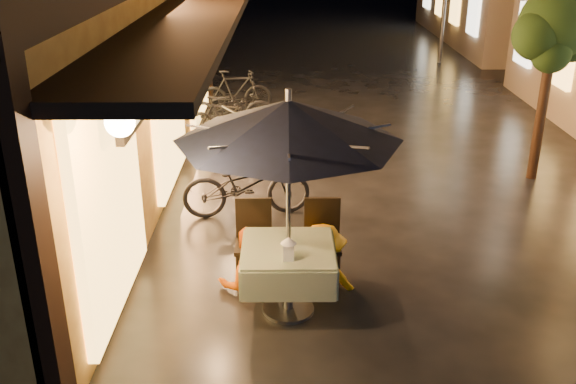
{
  "coord_description": "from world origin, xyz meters",
  "views": [
    {
      "loc": [
        -1.7,
        -5.37,
        3.9
      ],
      "look_at": [
        -1.66,
        1.17,
        1.15
      ],
      "focal_mm": 40.0,
      "sensor_mm": 36.0,
      "label": 1
    }
  ],
  "objects_px": {
    "table_lantern": "(289,247)",
    "bicycle_0": "(247,184)",
    "patio_umbrella": "(288,121)",
    "person_yellow": "(323,228)",
    "cafe_table": "(288,263)",
    "person_orange": "(247,229)"
  },
  "relations": [
    {
      "from": "table_lantern",
      "to": "bicycle_0",
      "type": "relative_size",
      "value": 0.14
    },
    {
      "from": "patio_umbrella",
      "to": "person_yellow",
      "type": "distance_m",
      "value": 1.55
    },
    {
      "from": "cafe_table",
      "to": "bicycle_0",
      "type": "xyz_separation_m",
      "value": [
        -0.58,
        2.49,
        -0.11
      ]
    },
    {
      "from": "person_orange",
      "to": "bicycle_0",
      "type": "relative_size",
      "value": 0.8
    },
    {
      "from": "bicycle_0",
      "to": "patio_umbrella",
      "type": "bearing_deg",
      "value": -175.38
    },
    {
      "from": "table_lantern",
      "to": "person_orange",
      "type": "distance_m",
      "value": 0.93
    },
    {
      "from": "cafe_table",
      "to": "patio_umbrella",
      "type": "height_order",
      "value": "patio_umbrella"
    },
    {
      "from": "cafe_table",
      "to": "person_orange",
      "type": "xyz_separation_m",
      "value": [
        -0.46,
        0.52,
        0.14
      ]
    },
    {
      "from": "patio_umbrella",
      "to": "person_yellow",
      "type": "bearing_deg",
      "value": 53.32
    },
    {
      "from": "cafe_table",
      "to": "patio_umbrella",
      "type": "bearing_deg",
      "value": 0.0
    },
    {
      "from": "table_lantern",
      "to": "person_orange",
      "type": "relative_size",
      "value": 0.17
    },
    {
      "from": "patio_umbrella",
      "to": "person_orange",
      "type": "distance_m",
      "value": 1.58
    },
    {
      "from": "patio_umbrella",
      "to": "person_orange",
      "type": "bearing_deg",
      "value": 131.27
    },
    {
      "from": "cafe_table",
      "to": "patio_umbrella",
      "type": "distance_m",
      "value": 1.56
    },
    {
      "from": "patio_umbrella",
      "to": "table_lantern",
      "type": "height_order",
      "value": "patio_umbrella"
    },
    {
      "from": "cafe_table",
      "to": "bicycle_0",
      "type": "relative_size",
      "value": 0.54
    },
    {
      "from": "person_yellow",
      "to": "bicycle_0",
      "type": "height_order",
      "value": "person_yellow"
    },
    {
      "from": "table_lantern",
      "to": "bicycle_0",
      "type": "height_order",
      "value": "table_lantern"
    },
    {
      "from": "person_orange",
      "to": "person_yellow",
      "type": "relative_size",
      "value": 0.98
    },
    {
      "from": "person_orange",
      "to": "bicycle_0",
      "type": "distance_m",
      "value": 1.99
    },
    {
      "from": "cafe_table",
      "to": "person_orange",
      "type": "relative_size",
      "value": 0.68
    },
    {
      "from": "patio_umbrella",
      "to": "bicycle_0",
      "type": "relative_size",
      "value": 1.35
    }
  ]
}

